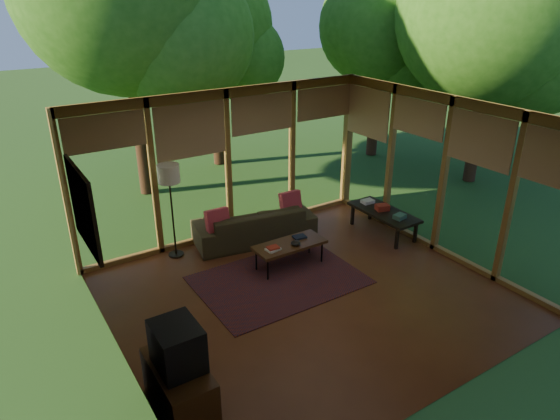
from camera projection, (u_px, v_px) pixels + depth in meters
floor at (308, 295)px, 7.52m from camera, size 5.50×5.50×0.00m
ceiling at (313, 118)px, 6.43m from camera, size 5.50×5.50×0.00m
wall_left at (112, 267)px, 5.62m from camera, size 0.04×5.00×2.70m
wall_front at (454, 299)px, 5.05m from camera, size 5.50×0.04×2.70m
window_wall_back at (228, 165)px, 8.90m from camera, size 5.50×0.12×2.70m
window_wall_right at (444, 177)px, 8.33m from camera, size 0.12×5.00×2.70m
exterior_lawn at (360, 120)px, 17.63m from camera, size 40.00×40.00×0.00m
tree_ne at (210, 26)px, 11.92m from camera, size 2.98×2.98×4.92m
tree_se at (493, 12)px, 10.46m from camera, size 4.04×4.04×5.82m
tree_far at (377, 26)px, 12.53m from camera, size 2.93×2.93×4.86m
rug at (279, 280)px, 7.89m from camera, size 2.52×1.78×0.01m
sofa at (254, 224)px, 9.04m from camera, size 2.28×1.21×0.63m
pillow_left at (218, 221)px, 8.53m from camera, size 0.41×0.22×0.43m
pillow_right at (290, 203)px, 9.27m from camera, size 0.41×0.22×0.43m
ct_book_lower at (273, 249)px, 7.91m from camera, size 0.24×0.19×0.03m
ct_book_upper at (273, 248)px, 7.90m from camera, size 0.19×0.15×0.03m
ct_book_side at (299, 237)px, 8.31m from camera, size 0.23×0.18×0.03m
ct_bowl at (296, 243)px, 8.06m from camera, size 0.16×0.16×0.07m
media_cabinet at (180, 388)px, 5.35m from camera, size 0.50×1.00×0.60m
television at (177, 346)px, 5.13m from camera, size 0.45×0.55×0.50m
console_book_a at (400, 217)px, 8.92m from camera, size 0.24×0.19×0.08m
console_book_b at (382, 207)px, 9.26m from camera, size 0.28×0.23×0.11m
console_book_c at (368, 201)px, 9.58m from camera, size 0.24×0.18×0.06m
floor_lamp at (169, 179)px, 8.07m from camera, size 0.36×0.36×1.65m
coffee_table at (290, 245)px, 8.14m from camera, size 1.20×0.50×0.43m
side_console at (384, 213)px, 9.27m from camera, size 0.60×1.40×0.46m
wall_painting at (83, 208)px, 6.63m from camera, size 0.06×1.35×1.15m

